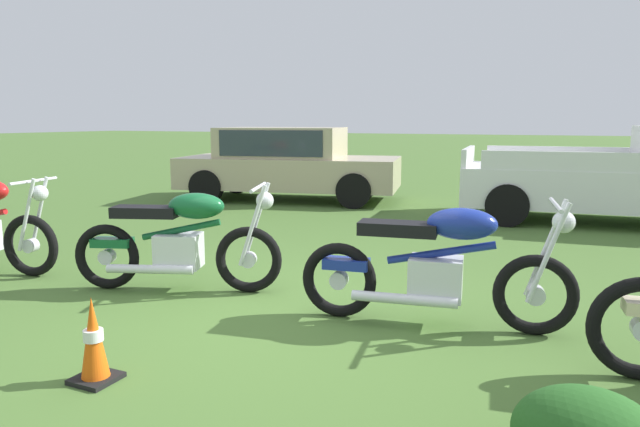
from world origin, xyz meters
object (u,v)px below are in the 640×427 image
object	(u,v)px
motorcycle_green	(179,241)
motorcycle_blue	(437,266)
car_beige	(287,160)
traffic_cone	(94,343)

from	to	relation	value
motorcycle_green	motorcycle_blue	bearing A→B (deg)	-18.11
motorcycle_green	car_beige	xyz separation A→B (m)	(-2.02, 5.92, 0.32)
motorcycle_green	car_beige	size ratio (longest dim) A/B	0.42
motorcycle_green	motorcycle_blue	distance (m)	2.39
motorcycle_green	traffic_cone	size ratio (longest dim) A/B	3.53
motorcycle_blue	car_beige	bearing A→B (deg)	118.02
motorcycle_green	motorcycle_blue	world-z (taller)	same
motorcycle_green	traffic_cone	world-z (taller)	motorcycle_green
motorcycle_blue	car_beige	size ratio (longest dim) A/B	0.46
motorcycle_blue	traffic_cone	world-z (taller)	motorcycle_blue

